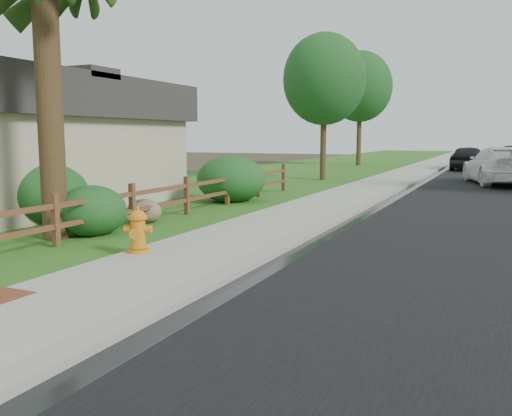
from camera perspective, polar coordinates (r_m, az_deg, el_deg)
The scene contains 17 objects.
ground at distance 6.88m, azimuth -15.09°, elevation -11.19°, with size 120.00×120.00×0.00m, color #312B1B.
road at distance 40.06m, azimuth 25.01°, elevation 3.74°, with size 8.00×90.00×0.02m, color black.
curb at distance 40.24m, azimuth 19.02°, elevation 4.12°, with size 0.40×90.00×0.12m, color #9A978C.
wet_gutter at distance 40.21m, azimuth 19.51°, elevation 4.04°, with size 0.50×90.00×0.00m, color black.
sidewalk at distance 40.38m, azimuth 17.18°, elevation 4.19°, with size 2.20×90.00×0.10m, color gray.
grass_strip at distance 40.66m, azimuth 14.51°, elevation 4.28°, with size 1.60×90.00×0.06m, color #2E631C.
lawn_near at distance 41.87m, azimuth 7.47°, elevation 4.53°, with size 9.00×90.00×0.04m, color #2E631C.
ranch_fence at distance 13.90m, azimuth -9.90°, elevation 0.98°, with size 0.12×16.92×1.10m.
fire_hydrant at distance 9.96m, azimuth -12.32°, elevation -2.41°, with size 0.55×0.45×0.84m.
white_suv at distance 26.97m, azimuth 24.29°, elevation 4.10°, with size 2.38×5.86×1.70m, color white.
dark_car_mid at distance 37.71m, azimuth 21.46°, elevation 4.95°, with size 1.87×4.64×1.58m, color black.
boulder at distance 13.83m, azimuth -11.70°, elevation -0.36°, with size 0.94×0.71×0.63m, color brown.
shrub_a at distance 12.34m, azimuth -16.90°, elevation -0.31°, with size 1.50×1.50×1.13m, color #164018.
shrub_b at distance 14.62m, azimuth -21.45°, elevation 1.47°, with size 2.19×2.19×1.53m, color #164018.
shrub_d at distance 17.86m, azimuth -2.63°, elevation 3.03°, with size 2.27×2.27×1.55m, color #164018.
tree_near_left at distance 27.26m, azimuth 7.20°, elevation 13.28°, with size 4.04×4.04×7.17m.
tree_mid_left at distance 41.47m, azimuth 10.91°, elevation 12.42°, with size 4.69×4.69×8.39m.
Camera 1 is at (4.20, -5.00, 2.18)m, focal length 38.00 mm.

